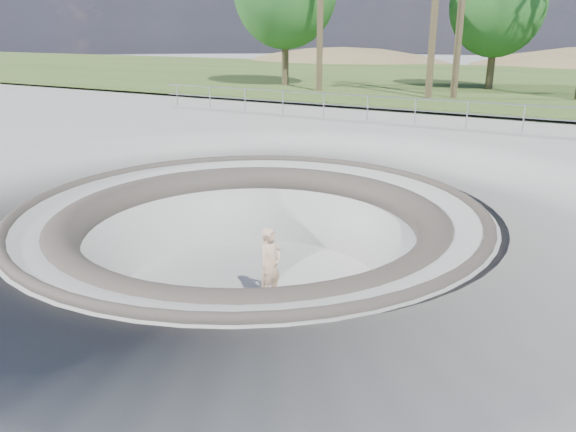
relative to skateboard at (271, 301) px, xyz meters
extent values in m
plane|color=#AAA9A4|center=(-0.81, 0.53, 1.83)|extent=(180.00, 180.00, 0.00)
torus|color=#AAA9A4|center=(-0.81, 0.53, -0.17)|extent=(14.00, 14.00, 4.00)
cylinder|color=#AAA9A4|center=(-0.81, 0.53, -0.12)|extent=(6.60, 6.60, 0.10)
torus|color=#4A443B|center=(-0.81, 0.53, 1.81)|extent=(10.24, 10.24, 0.24)
torus|color=#4A443B|center=(-0.81, 0.53, 1.38)|extent=(8.91, 8.91, 0.81)
cube|color=#3A5622|center=(-0.81, 34.53, 2.05)|extent=(180.00, 36.00, 0.12)
ellipsoid|color=brown|center=(-22.81, 55.53, -4.60)|extent=(50.40, 36.00, 23.40)
cylinder|color=#989CA0|center=(-0.81, 12.53, 3.00)|extent=(25.00, 0.05, 0.05)
cylinder|color=#989CA0|center=(-0.81, 12.53, 2.55)|extent=(25.00, 0.05, 0.05)
cube|color=olive|center=(0.00, 0.00, 0.01)|extent=(0.82, 0.26, 0.02)
cylinder|color=#B7B7BC|center=(0.00, 0.00, -0.03)|extent=(0.04, 0.17, 0.04)
cylinder|color=#B7B7BC|center=(0.00, 0.00, -0.03)|extent=(0.04, 0.17, 0.04)
cylinder|color=silver|center=(0.00, 0.00, -0.03)|extent=(0.06, 0.03, 0.06)
cylinder|color=silver|center=(0.00, 0.00, -0.03)|extent=(0.06, 0.03, 0.06)
cylinder|color=silver|center=(0.00, 0.00, -0.03)|extent=(0.06, 0.03, 0.06)
cylinder|color=silver|center=(0.00, 0.00, -0.03)|extent=(0.06, 0.03, 0.06)
imported|color=#D8AF8C|center=(0.00, 0.00, 0.84)|extent=(0.52, 0.67, 1.64)
cylinder|color=brown|center=(-2.61, 20.83, 6.71)|extent=(0.36, 0.36, 9.41)
cylinder|color=brown|center=(-12.83, 23.47, 4.80)|extent=(0.44, 0.44, 5.59)
cylinder|color=brown|center=(-0.70, 27.39, 4.33)|extent=(0.44, 0.44, 4.64)
ellipsoid|color=#1F5B20|center=(-0.70, 27.39, 6.98)|extent=(5.55, 5.04, 6.05)
camera|label=1|loc=(5.62, -9.35, 5.55)|focal=35.00mm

